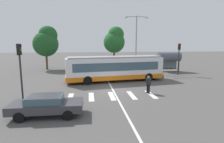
{
  "coord_description": "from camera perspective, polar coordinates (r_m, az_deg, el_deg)",
  "views": [
    {
      "loc": [
        -2.5,
        -17.25,
        4.58
      ],
      "look_at": [
        0.29,
        3.46,
        1.3
      ],
      "focal_mm": 28.5,
      "sensor_mm": 36.0,
      "label": 1
    }
  ],
  "objects": [
    {
      "name": "background_tree_left",
      "position": [
        33.76,
        -20.29,
        9.02
      ],
      "size": [
        4.38,
        4.38,
        7.69
      ],
      "color": "brown",
      "rests_on": "ground_plane"
    },
    {
      "name": "foreground_sedan",
      "position": [
        12.22,
        -20.29,
        -9.85
      ],
      "size": [
        4.53,
        1.94,
        1.35
      ],
      "color": "black",
      "rests_on": "ground_plane"
    },
    {
      "name": "background_tree_right",
      "position": [
        36.5,
        0.85,
        10.07
      ],
      "size": [
        4.31,
        4.31,
        8.01
      ],
      "color": "brown",
      "rests_on": "ground_plane"
    },
    {
      "name": "pedestrian_crossing_street",
      "position": [
        16.81,
        11.61,
        -3.67
      ],
      "size": [
        0.54,
        0.4,
        1.72
      ],
      "color": "black",
      "rests_on": "ground_plane"
    },
    {
      "name": "bus_stop_shelter",
      "position": [
        30.63,
        17.85,
        4.44
      ],
      "size": [
        3.69,
        1.54,
        3.25
      ],
      "color": "#28282B",
      "rests_on": "ground_plane"
    },
    {
      "name": "traffic_light_far_corner",
      "position": [
        27.86,
        20.65,
        5.28
      ],
      "size": [
        0.33,
        0.32,
        4.6
      ],
      "color": "#28282B",
      "rests_on": "ground_plane"
    },
    {
      "name": "crosswalk_painted_stripes",
      "position": [
        15.87,
        -0.05,
        -7.84
      ],
      "size": [
        7.68,
        2.61,
        0.01
      ],
      "color": "silver",
      "rests_on": "ground_plane"
    },
    {
      "name": "parked_car_teal",
      "position": [
        31.5,
        -11.53,
        1.79
      ],
      "size": [
        2.07,
        4.6,
        1.35
      ],
      "color": "black",
      "rests_on": "ground_plane"
    },
    {
      "name": "traffic_light_near_corner",
      "position": [
        16.06,
        -27.39,
        2.55
      ],
      "size": [
        0.33,
        0.32,
        4.58
      ],
      "color": "#28282B",
      "rests_on": "ground_plane"
    },
    {
      "name": "lane_center_line",
      "position": [
        19.94,
        -0.57,
        -4.36
      ],
      "size": [
        0.16,
        24.0,
        0.01
      ],
      "primitive_type": "cube",
      "color": "silver",
      "rests_on": "ground_plane"
    },
    {
      "name": "ground_plane",
      "position": [
        18.03,
        0.55,
        -5.8
      ],
      "size": [
        160.0,
        160.0,
        0.0
      ],
      "primitive_type": "plane",
      "color": "#514F4C"
    },
    {
      "name": "twin_arm_street_lamp",
      "position": [
        29.26,
        7.78,
        10.58
      ],
      "size": [
        4.01,
        0.32,
        8.93
      ],
      "color": "#939399",
      "rests_on": "ground_plane"
    },
    {
      "name": "parked_car_black",
      "position": [
        31.35,
        -1.54,
        1.93
      ],
      "size": [
        2.09,
        4.6,
        1.35
      ],
      "color": "black",
      "rests_on": "ground_plane"
    },
    {
      "name": "parked_car_silver",
      "position": [
        30.94,
        -6.32,
        1.79
      ],
      "size": [
        1.88,
        4.5,
        1.35
      ],
      "color": "black",
      "rests_on": "ground_plane"
    },
    {
      "name": "city_transit_bus",
      "position": [
        21.81,
        0.96,
        1.03
      ],
      "size": [
        12.21,
        4.15,
        3.06
      ],
      "color": "black",
      "rests_on": "ground_plane"
    }
  ]
}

